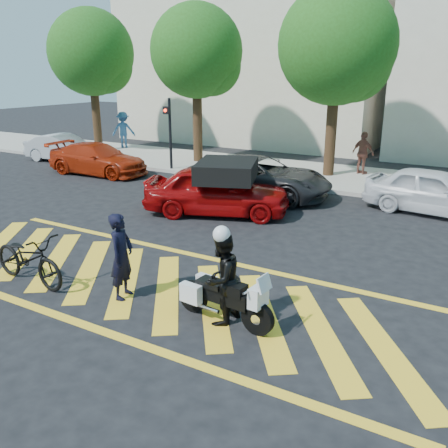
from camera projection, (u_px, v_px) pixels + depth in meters
The scene contains 19 objects.
ground at pixel (148, 284), 10.07m from camera, with size 90.00×90.00×0.00m, color black.
sidewalk at pixel (328, 176), 19.93m from camera, with size 60.00×5.00×0.15m, color #9E998E.
crosswalk at pixel (147, 284), 10.09m from camera, with size 12.33×4.00×0.01m.
building_left at pixel (255, 59), 29.62m from camera, with size 16.00×8.00×10.00m, color beige.
tree_far_left at pixel (94, 56), 24.55m from camera, with size 4.40×4.40×7.41m.
tree_left at pixel (200, 55), 21.48m from camera, with size 4.20×4.20×7.26m.
tree_center at pixel (340, 49), 18.37m from camera, with size 4.60×4.60×7.56m.
signal_pole at pixel (169, 128), 20.58m from camera, with size 0.28×0.43×3.20m.
officer_bike at pixel (122, 256), 9.26m from camera, with size 0.64×0.42×1.74m, color black.
bicycle at pixel (28, 258), 9.98m from camera, with size 0.74×2.14×1.12m, color black.
police_motorcycle at pixel (222, 297), 8.45m from camera, with size 2.03×0.68×0.89m.
officer_moto at pixel (222, 279), 8.34m from camera, with size 0.82×0.64×1.68m, color black.
red_convertible at pixel (217, 190), 14.76m from camera, with size 1.81×4.49×1.53m, color #8D0607.
parked_far_left at pixel (64, 148), 23.42m from camera, with size 1.40×4.02×1.33m, color #94989B.
parked_left at pixel (98, 159), 20.54m from camera, with size 1.87×4.59×1.33m, color #9B2109.
parked_mid_left at pixel (258, 177), 16.85m from camera, with size 2.39×5.19×1.44m, color black.
parked_mid_right at pixel (435, 191), 14.83m from camera, with size 1.70×4.23×1.44m, color silver.
pedestrian_left at pixel (123, 130), 26.66m from camera, with size 1.28×0.73×1.97m, color #356393.
pedestrian_right at pixel (363, 153), 19.79m from camera, with size 1.04×0.43×1.77m, color brown.
Camera 1 is at (5.97, -7.15, 4.34)m, focal length 38.00 mm.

